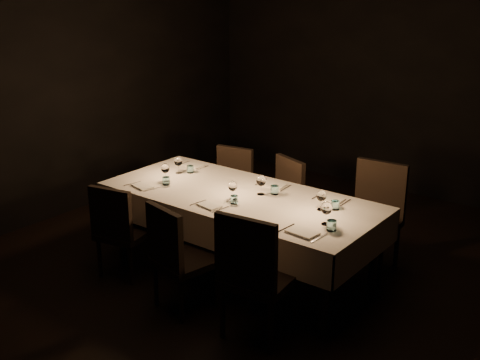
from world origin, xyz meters
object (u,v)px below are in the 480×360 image
Objects in this scene: chair_near_right at (254,271)px; chair_near_left at (119,227)px; chair_near_center at (177,253)px; chair_far_right at (374,212)px; dining_table at (240,203)px; chair_far_center at (281,198)px; chair_far_left at (230,184)px.

chair_near_left is at bearing -8.62° from chair_near_right.
chair_far_right reaches higher than chair_near_center.
chair_near_right is at bearing -46.93° from dining_table.
chair_near_center is 1.58m from chair_far_center.
chair_far_left is at bearing -53.79° from chair_near_center.
chair_near_right is 1.63m from chair_far_right.
dining_table is 2.82× the size of chair_far_center.
chair_far_right is at bearing -149.22° from chair_near_left.
chair_near_right is 2.14m from chair_far_left.
dining_table is 2.87× the size of chair_near_left.
dining_table is at bearing -65.44° from chair_far_center.
chair_far_right is (0.96, 0.10, 0.05)m from chair_far_center.
chair_far_left is at bearing 133.02° from dining_table.
chair_far_right reaches higher than chair_far_left.
chair_near_right is at bearing 166.04° from chair_near_left.
dining_table is 2.47× the size of chair_near_right.
chair_far_right reaches higher than chair_near_left.
chair_near_center is 1.77m from chair_far_left.
chair_near_right reaches higher than chair_far_left.
chair_far_right is (1.71, 1.57, 0.06)m from chair_near_left.
chair_far_center is (-0.78, 1.53, -0.06)m from chair_near_right.
chair_near_left is 1.00× the size of chair_far_left.
chair_near_left is at bearing -96.61° from chair_far_center.
chair_far_left reaches higher than dining_table.
chair_near_left is at bearing -102.06° from chair_far_left.
chair_far_center is at bearing -177.75° from chair_far_right.
chair_far_center reaches higher than dining_table.
dining_table is 1.08m from chair_far_left.
chair_near_right reaches higher than chair_near_left.
dining_table is at bearing -140.50° from chair_far_right.
chair_far_left is (-0.73, 0.78, -0.20)m from dining_table.
chair_far_left is 0.98× the size of chair_far_center.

